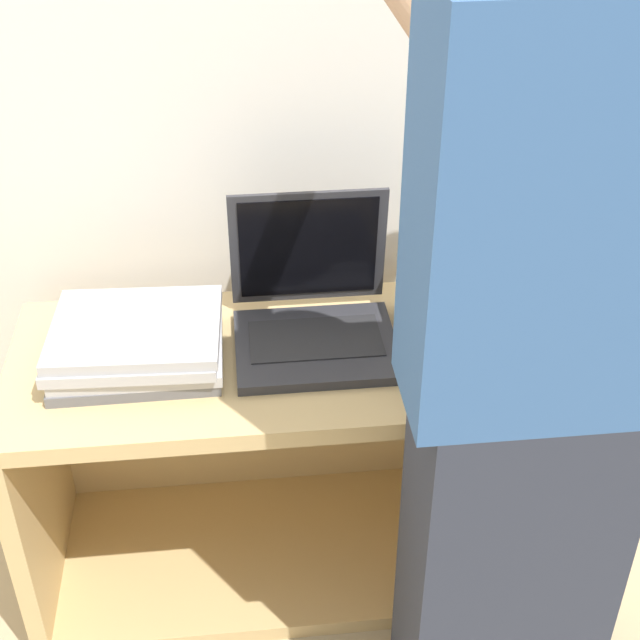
{
  "coord_description": "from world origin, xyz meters",
  "views": [
    {
      "loc": [
        -0.15,
        -1.19,
        1.6
      ],
      "look_at": [
        0.0,
        0.17,
        0.69
      ],
      "focal_mm": 50.0,
      "sensor_mm": 36.0,
      "label": 1
    }
  ],
  "objects": [
    {
      "name": "laptop_open",
      "position": [
        0.0,
        0.29,
        0.62
      ],
      "size": [
        0.32,
        0.3,
        0.28
      ],
      "color": "#333338",
      "rests_on": "cart"
    },
    {
      "name": "laptop_stack_left",
      "position": [
        -0.35,
        0.24,
        0.61
      ],
      "size": [
        0.33,
        0.28,
        0.09
      ],
      "color": "slate",
      "rests_on": "cart"
    },
    {
      "name": "cart",
      "position": [
        0.0,
        0.3,
        0.28
      ],
      "size": [
        1.21,
        0.48,
        0.57
      ],
      "color": "tan",
      "rests_on": "ground_plane"
    },
    {
      "name": "laptop_stack_right",
      "position": [
        0.35,
        0.24,
        0.63
      ],
      "size": [
        0.34,
        0.29,
        0.13
      ],
      "color": "#B7B7BC",
      "rests_on": "cart"
    },
    {
      "name": "ground_plane",
      "position": [
        0.0,
        0.0,
        0.0
      ],
      "size": [
        12.0,
        12.0,
        0.0
      ],
      "primitive_type": "plane",
      "color": "tan"
    },
    {
      "name": "person",
      "position": [
        0.29,
        -0.17,
        0.78
      ],
      "size": [
        0.4,
        0.52,
        1.57
      ],
      "color": "#2D3342",
      "rests_on": "ground_plane"
    }
  ]
}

